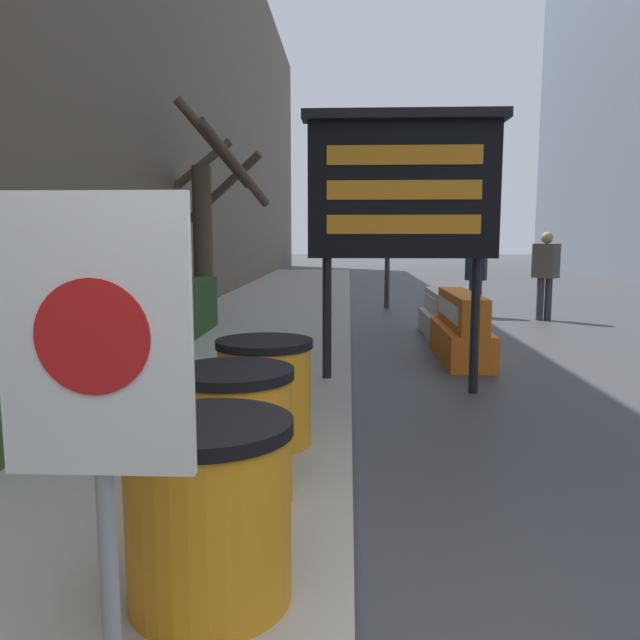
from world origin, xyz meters
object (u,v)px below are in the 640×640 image
Objects in this scene: pedestrian_passerby at (546,268)px; barrel_drum_middle at (233,434)px; jersey_barrier_white at (439,316)px; message_board at (403,189)px; traffic_light_near_curb at (389,181)px; barrel_drum_foreground at (209,510)px; traffic_cone_near at (469,302)px; barrel_drum_back at (265,391)px; jersey_barrier_orange_near at (461,330)px; warning_sign at (97,373)px; pedestrian_worker at (476,272)px.

barrel_drum_middle is at bearing 110.73° from pedestrian_passerby.
jersey_barrier_white is 0.96× the size of pedestrian_passerby.
message_board is 8.26m from traffic_light_near_curb.
traffic_light_near_curb reaches higher than barrel_drum_foreground.
pedestrian_passerby is (1.36, -0.87, 0.80)m from traffic_cone_near.
barrel_drum_middle reaches higher than traffic_cone_near.
barrel_drum_back is 1.42× the size of traffic_cone_near.
barrel_drum_back is at bearing 108.25° from pedestrian_passerby.
message_board reaches higher than jersey_barrier_orange_near.
barrel_drum_back is 4.70m from jersey_barrier_orange_near.
barrel_drum_foreground is at bearing -96.91° from traffic_light_near_curb.
traffic_light_near_curb is (-1.75, 1.16, 2.74)m from traffic_cone_near.
jersey_barrier_orange_near is 6.84m from traffic_light_near_curb.
jersey_barrier_orange_near is 1.14× the size of pedestrian_passerby.
barrel_drum_foreground reaches higher than jersey_barrier_orange_near.
warning_sign is 1.05× the size of pedestrian_worker.
barrel_drum_back is 0.44× the size of pedestrian_passerby.
barrel_drum_middle is 5.65m from jersey_barrier_orange_near.
barrel_drum_back is (0.05, 1.03, 0.00)m from barrel_drum_middle.
jersey_barrier_orange_near is (2.21, 4.14, -0.14)m from barrel_drum_back.
jersey_barrier_orange_near is 5.06m from pedestrian_worker.
barrel_drum_foreground is 11.46m from pedestrian_passerby.
barrel_drum_middle is 10.65m from pedestrian_worker.
traffic_light_near_curb is 2.57× the size of pedestrian_worker.
traffic_light_near_curb is at bearing 82.74° from warning_sign.
barrel_drum_middle reaches higher than jersey_barrier_white.
jersey_barrier_white is 3.09× the size of traffic_cone_near.
pedestrian_worker is (2.17, 6.81, -1.26)m from message_board.
barrel_drum_middle is at bearing -84.31° from pedestrian_worker.
pedestrian_passerby is at bearing 61.02° from barrel_drum_back.
traffic_light_near_curb reaches higher than jersey_barrier_orange_near.
jersey_barrier_white is at bearing 76.09° from message_board.
traffic_light_near_curb is (-0.65, 6.30, 2.59)m from jersey_barrier_orange_near.
message_board is at bearing -92.45° from traffic_light_near_curb.
barrel_drum_middle is 3.87m from message_board.
warning_sign reaches higher than barrel_drum_middle.
pedestrian_passerby is (4.66, 8.41, 0.52)m from barrel_drum_back.
message_board is at bearing 74.83° from barrel_drum_foreground.
pedestrian_passerby reaches higher than barrel_drum_foreground.
jersey_barrier_orange_near is at bearing 61.96° from barrel_drum_back.
traffic_light_near_curb reaches higher than message_board.
traffic_cone_near is (3.35, 10.32, -0.28)m from barrel_drum_middle.
message_board reaches higher than barrel_drum_foreground.
traffic_cone_near is (1.09, 3.00, -0.07)m from jersey_barrier_white.
barrel_drum_back is 0.49× the size of pedestrian_worker.
jersey_barrier_white is at bearing -81.05° from traffic_light_near_curb.
pedestrian_passerby reaches higher than barrel_drum_middle.
message_board reaches higher than traffic_cone_near.
barrel_drum_foreground is 8.63m from jersey_barrier_white.
pedestrian_worker is (1.17, 2.75, 0.61)m from jersey_barrier_white.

